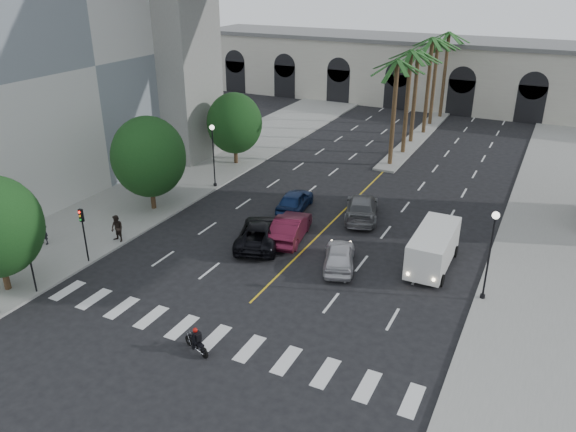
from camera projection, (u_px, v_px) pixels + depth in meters
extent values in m
plane|color=black|center=(231.00, 322.00, 29.22)|extent=(140.00, 140.00, 0.00)
cube|color=gray|center=(173.00, 184.00, 47.54)|extent=(8.00, 100.00, 0.15)
cube|color=gray|center=(559.00, 259.00, 35.37)|extent=(8.00, 100.00, 0.15)
cube|color=gray|center=(417.00, 137.00, 60.26)|extent=(2.00, 24.00, 0.20)
cube|color=silver|center=(22.00, 59.00, 45.91)|extent=(16.00, 32.00, 20.00)
cube|color=beige|center=(454.00, 75.00, 72.57)|extent=(70.00, 10.00, 8.00)
cube|color=slate|center=(458.00, 41.00, 70.83)|extent=(71.00, 10.50, 0.50)
cube|color=gray|center=(179.00, 46.00, 50.48)|extent=(5.00, 6.00, 20.80)
cylinder|color=#47331E|center=(393.00, 115.00, 50.18)|extent=(0.40, 0.40, 9.50)
cylinder|color=#47331E|center=(407.00, 104.00, 53.35)|extent=(0.40, 0.40, 9.80)
cylinder|color=#47331E|center=(414.00, 99.00, 56.85)|extent=(0.40, 0.40, 9.30)
cylinder|color=#47331E|center=(428.00, 88.00, 59.81)|extent=(0.40, 0.40, 10.10)
cylinder|color=#47331E|center=(434.00, 84.00, 63.29)|extent=(0.40, 0.40, 9.60)
cylinder|color=#47331E|center=(444.00, 77.00, 66.38)|extent=(0.40, 0.40, 9.90)
cylinder|color=#382616|center=(5.00, 273.00, 31.56)|extent=(0.36, 0.36, 2.34)
cylinder|color=#382616|center=(153.00, 195.00, 42.17)|extent=(0.36, 0.36, 2.45)
ellipsoid|color=black|center=(149.00, 157.00, 40.95)|extent=(5.44, 5.44, 5.98)
cylinder|color=#382616|center=(236.00, 152.00, 52.02)|extent=(0.36, 0.36, 2.27)
ellipsoid|color=black|center=(235.00, 123.00, 50.89)|extent=(5.04, 5.04, 5.54)
cylinder|color=black|center=(215.00, 185.00, 46.86)|extent=(0.28, 0.28, 0.36)
cylinder|color=black|center=(214.00, 158.00, 45.87)|extent=(0.11, 0.11, 5.00)
sphere|color=white|center=(212.00, 127.00, 44.83)|extent=(0.40, 0.40, 0.40)
cylinder|color=black|center=(482.00, 297.00, 31.06)|extent=(0.28, 0.28, 0.36)
cylinder|color=black|center=(489.00, 259.00, 30.08)|extent=(0.11, 0.11, 5.00)
sphere|color=white|center=(496.00, 215.00, 29.04)|extent=(0.40, 0.40, 0.40)
cylinder|color=black|center=(31.00, 266.00, 31.05)|extent=(0.10, 0.10, 3.50)
cube|color=black|center=(26.00, 242.00, 30.43)|extent=(0.25, 0.18, 0.80)
cylinder|color=black|center=(85.00, 238.00, 34.32)|extent=(0.10, 0.10, 3.50)
cube|color=black|center=(81.00, 215.00, 33.71)|extent=(0.25, 0.18, 0.80)
cylinder|color=black|center=(189.00, 340.00, 27.33)|extent=(0.54, 0.28, 0.54)
cylinder|color=black|center=(204.00, 353.00, 26.45)|extent=(0.54, 0.28, 0.54)
cube|color=silver|center=(197.00, 346.00, 26.83)|extent=(0.43, 0.37, 0.24)
cube|color=black|center=(195.00, 340.00, 26.82)|extent=(0.54, 0.37, 0.18)
cube|color=black|center=(200.00, 345.00, 26.56)|extent=(0.46, 0.35, 0.11)
cylinder|color=black|center=(191.00, 333.00, 26.98)|extent=(0.21, 0.47, 0.03)
cube|color=black|center=(197.00, 337.00, 26.56)|extent=(0.34, 0.41, 0.47)
cube|color=black|center=(199.00, 337.00, 26.44)|extent=(0.22, 0.30, 0.34)
sphere|color=#A20F0A|center=(195.00, 330.00, 26.52)|extent=(0.24, 0.24, 0.24)
imported|color=#BAB9BE|center=(339.00, 256.00, 34.25)|extent=(3.17, 4.86, 1.54)
imported|color=#480E20|center=(290.00, 228.00, 37.72)|extent=(2.74, 5.48, 1.72)
imported|color=black|center=(260.00, 233.00, 37.14)|extent=(4.35, 6.33, 1.61)
imported|color=slate|center=(362.00, 208.00, 40.95)|extent=(3.80, 6.01, 1.62)
imported|color=#10234E|center=(295.00, 200.00, 42.33)|extent=(2.42, 4.82, 1.58)
cube|color=silver|center=(433.00, 247.00, 34.02)|extent=(2.12, 5.69, 2.11)
cube|color=black|center=(423.00, 262.00, 31.71)|extent=(1.95, 0.27, 0.89)
cylinder|color=black|center=(407.00, 272.00, 33.19)|extent=(0.30, 0.74, 0.74)
cylinder|color=black|center=(441.00, 280.00, 32.38)|extent=(0.30, 0.74, 0.74)
cylinder|color=black|center=(423.00, 245.00, 36.47)|extent=(0.30, 0.74, 0.74)
cylinder|color=black|center=(455.00, 251.00, 35.66)|extent=(0.30, 0.74, 0.74)
imported|color=black|center=(43.00, 230.00, 36.71)|extent=(0.79, 0.59, 1.96)
imported|color=black|center=(117.00, 229.00, 37.09)|extent=(0.98, 0.81, 1.85)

